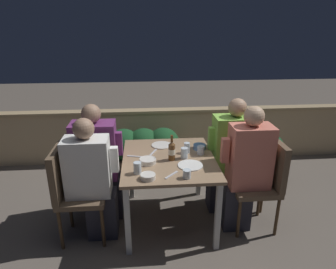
% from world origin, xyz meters
% --- Properties ---
extents(ground_plane, '(16.00, 16.00, 0.00)m').
position_xyz_m(ground_plane, '(0.00, 0.00, 0.00)').
color(ground_plane, '#665B51').
extents(parapet_wall, '(9.00, 0.18, 0.79)m').
position_xyz_m(parapet_wall, '(0.00, 1.54, 0.40)').
color(parapet_wall, tan).
rests_on(parapet_wall, ground_plane).
extents(dining_table, '(0.91, 1.05, 0.73)m').
position_xyz_m(dining_table, '(0.00, 0.00, 0.64)').
color(dining_table, '#937556').
rests_on(dining_table, ground_plane).
extents(planter_hedge, '(0.96, 0.47, 0.67)m').
position_xyz_m(planter_hedge, '(-0.25, 1.04, 0.37)').
color(planter_hedge, brown).
rests_on(planter_hedge, ground_plane).
extents(chair_left_near, '(0.45, 0.44, 0.93)m').
position_xyz_m(chair_left_near, '(-0.93, -0.17, 0.56)').
color(chair_left_near, brown).
rests_on(chair_left_near, ground_plane).
extents(person_white_polo, '(0.49, 0.26, 1.21)m').
position_xyz_m(person_white_polo, '(-0.73, -0.17, 0.61)').
color(person_white_polo, '#282833').
rests_on(person_white_polo, ground_plane).
extents(chair_left_far, '(0.45, 0.44, 0.93)m').
position_xyz_m(chair_left_far, '(-0.92, 0.15, 0.56)').
color(chair_left_far, brown).
rests_on(chair_left_far, ground_plane).
extents(person_purple_stripe, '(0.51, 0.26, 1.25)m').
position_xyz_m(person_purple_stripe, '(-0.71, 0.15, 0.63)').
color(person_purple_stripe, '#282833').
rests_on(person_purple_stripe, ground_plane).
extents(chair_right_near, '(0.45, 0.44, 0.93)m').
position_xyz_m(chair_right_near, '(0.94, -0.15, 0.56)').
color(chair_right_near, brown).
rests_on(chair_right_near, ground_plane).
extents(person_coral_top, '(0.48, 0.26, 1.28)m').
position_xyz_m(person_coral_top, '(0.74, -0.15, 0.65)').
color(person_coral_top, '#282833').
rests_on(person_coral_top, ground_plane).
extents(chair_right_far, '(0.45, 0.44, 0.93)m').
position_xyz_m(chair_right_far, '(0.89, 0.18, 0.56)').
color(chair_right_far, brown).
rests_on(chair_right_far, ground_plane).
extents(person_green_blouse, '(0.51, 0.26, 1.27)m').
position_xyz_m(person_green_blouse, '(0.69, 0.18, 0.64)').
color(person_green_blouse, '#282833').
rests_on(person_green_blouse, ground_plane).
extents(beer_bottle, '(0.07, 0.07, 0.26)m').
position_xyz_m(beer_bottle, '(0.03, -0.04, 0.83)').
color(beer_bottle, brown).
rests_on(beer_bottle, dining_table).
extents(plate_0, '(0.22, 0.22, 0.01)m').
position_xyz_m(plate_0, '(-0.05, 0.32, 0.73)').
color(plate_0, silver).
rests_on(plate_0, dining_table).
extents(plate_1, '(0.24, 0.24, 0.01)m').
position_xyz_m(plate_1, '(0.19, -0.19, 0.73)').
color(plate_1, white).
rests_on(plate_1, dining_table).
extents(bowl_0, '(0.16, 0.16, 0.05)m').
position_xyz_m(bowl_0, '(-0.21, -0.10, 0.75)').
color(bowl_0, silver).
rests_on(bowl_0, dining_table).
extents(bowl_1, '(0.13, 0.13, 0.05)m').
position_xyz_m(bowl_1, '(-0.21, -0.41, 0.75)').
color(bowl_1, silver).
rests_on(bowl_1, dining_table).
extents(bowl_2, '(0.13, 0.13, 0.05)m').
position_xyz_m(bowl_2, '(0.35, 0.20, 0.76)').
color(bowl_2, '#4C709E').
rests_on(bowl_2, dining_table).
extents(glass_cup_0, '(0.06, 0.06, 0.11)m').
position_xyz_m(glass_cup_0, '(0.20, 0.11, 0.78)').
color(glass_cup_0, silver).
rests_on(glass_cup_0, dining_table).
extents(glass_cup_1, '(0.07, 0.07, 0.11)m').
position_xyz_m(glass_cup_1, '(0.15, -0.02, 0.78)').
color(glass_cup_1, silver).
rests_on(glass_cup_1, dining_table).
extents(glass_cup_2, '(0.07, 0.07, 0.11)m').
position_xyz_m(glass_cup_2, '(-0.30, -0.30, 0.78)').
color(glass_cup_2, silver).
rests_on(glass_cup_2, dining_table).
extents(glass_cup_3, '(0.07, 0.07, 0.08)m').
position_xyz_m(glass_cup_3, '(0.12, -0.42, 0.77)').
color(glass_cup_3, silver).
rests_on(glass_cup_3, dining_table).
extents(glass_cup_4, '(0.07, 0.07, 0.09)m').
position_xyz_m(glass_cup_4, '(0.33, 0.06, 0.77)').
color(glass_cup_4, silver).
rests_on(glass_cup_4, dining_table).
extents(fork_0, '(0.17, 0.06, 0.01)m').
position_xyz_m(fork_0, '(-0.33, 0.06, 0.73)').
color(fork_0, silver).
rests_on(fork_0, dining_table).
extents(fork_1, '(0.13, 0.14, 0.01)m').
position_xyz_m(fork_1, '(-0.01, -0.36, 0.73)').
color(fork_1, silver).
rests_on(fork_1, dining_table).
extents(fork_2, '(0.09, 0.16, 0.01)m').
position_xyz_m(fork_2, '(-0.15, 0.14, 0.73)').
color(fork_2, silver).
rests_on(fork_2, dining_table).
extents(potted_plant, '(0.35, 0.35, 0.69)m').
position_xyz_m(potted_plant, '(1.33, 0.65, 0.43)').
color(potted_plant, '#9E5638').
rests_on(potted_plant, ground_plane).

